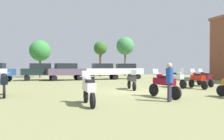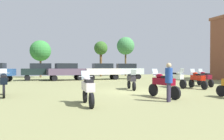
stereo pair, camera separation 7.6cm
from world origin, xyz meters
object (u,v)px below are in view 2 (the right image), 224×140
at_px(motorcycle_8, 4,83).
at_px(car_2, 66,70).
at_px(motorcycle_4, 163,84).
at_px(person_2, 169,79).
at_px(motorcycle_5, 197,79).
at_px(motorcycle_3, 88,88).
at_px(tree_5, 40,51).
at_px(car_1, 126,70).
at_px(motorcycle_1, 205,78).
at_px(motorcycle_9, 176,78).
at_px(car_3, 103,70).
at_px(motorcycle_10, 131,80).
at_px(car_4, 40,70).
at_px(tree_3, 126,46).
at_px(tree_2, 101,49).

distance_m(motorcycle_8, car_2, 13.55).
xyz_separation_m(motorcycle_4, person_2, (-0.53, -1.26, 0.32)).
bearing_deg(motorcycle_5, motorcycle_8, -174.50).
distance_m(motorcycle_3, motorcycle_5, 10.05).
bearing_deg(tree_5, motorcycle_5, -63.87).
bearing_deg(car_1, motorcycle_1, -159.78).
relative_size(motorcycle_9, car_2, 0.51).
distance_m(motorcycle_8, car_3, 15.81).
xyz_separation_m(motorcycle_3, person_2, (3.71, -0.50, 0.35)).
height_order(motorcycle_10, car_2, car_2).
distance_m(motorcycle_5, motorcycle_8, 12.96).
xyz_separation_m(car_4, tree_3, (14.30, 7.21, 3.98)).
bearing_deg(motorcycle_3, motorcycle_5, 25.96).
distance_m(motorcycle_9, car_4, 16.31).
height_order(motorcycle_8, tree_3, tree_3).
bearing_deg(tree_5, car_4, -92.32).
height_order(car_2, person_2, car_2).
bearing_deg(tree_3, motorcycle_1, -95.31).
xyz_separation_m(tree_2, tree_5, (-9.39, -0.13, -0.56)).
xyz_separation_m(car_1, car_2, (-7.78, -0.13, 0.00)).
bearing_deg(car_4, tree_3, -65.61).
distance_m(car_2, tree_2, 11.15).
relative_size(motorcycle_5, car_4, 0.50).
relative_size(car_4, tree_5, 0.80).
bearing_deg(car_3, motorcycle_9, -165.83).
bearing_deg(motorcycle_4, motorcycle_10, 78.24).
bearing_deg(car_1, tree_3, -11.96).
xyz_separation_m(car_2, car_3, (4.48, -0.03, 0.00)).
xyz_separation_m(motorcycle_8, tree_5, (2.69, 20.52, 3.20)).
relative_size(car_3, tree_5, 0.80).
bearing_deg(motorcycle_5, car_4, 133.59).
bearing_deg(tree_5, motorcycle_9, -65.06).
relative_size(car_2, car_4, 1.01).
bearing_deg(motorcycle_10, motorcycle_3, 59.76).
relative_size(motorcycle_4, tree_3, 0.34).
relative_size(motorcycle_9, tree_3, 0.33).
bearing_deg(motorcycle_9, tree_5, -66.58).
bearing_deg(tree_3, tree_5, -177.44).
height_order(person_2, tree_3, tree_3).
relative_size(tree_3, tree_5, 1.22).
bearing_deg(car_4, motorcycle_8, 167.79).
xyz_separation_m(motorcycle_4, car_1, (5.11, 16.12, 0.43)).
distance_m(motorcycle_9, tree_5, 22.11).
distance_m(car_1, tree_3, 10.11).
height_order(motorcycle_4, car_1, car_1).
bearing_deg(motorcycle_4, motorcycle_9, 36.60).
height_order(motorcycle_4, tree_5, tree_5).
relative_size(car_3, tree_2, 0.77).
relative_size(motorcycle_3, tree_5, 0.38).
distance_m(person_2, tree_3, 27.84).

